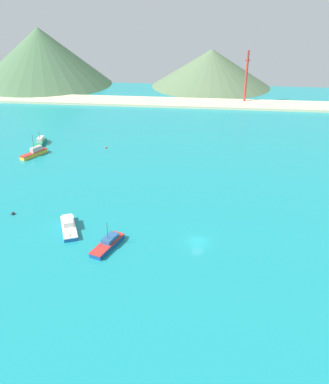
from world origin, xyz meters
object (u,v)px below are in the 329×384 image
Objects in this scene: fishing_boat_6 at (34,153)px; buoy_0 at (106,148)px; buoy_1 at (13,214)px; fishing_boat_2 at (40,142)px; fishing_boat_3 at (69,226)px; fishing_boat_4 at (108,244)px; radio_tower at (246,77)px.

buoy_0 is (22.05, 10.05, -0.91)m from fishing_boat_6.
buoy_1 is (-11.23, -49.23, 0.03)m from buoy_0.
buoy_0 is at bearing -1.36° from fishing_boat_2.
fishing_boat_4 reaches higher than fishing_boat_3.
radio_tower is (63.61, 120.02, 12.62)m from buoy_1.
fishing_boat_2 reaches higher than buoy_0.
radio_tower is (47.53, 125.20, 11.93)m from fishing_boat_3.
fishing_boat_6 is 12.99× the size of buoy_0.
fishing_boat_2 is at bearing 123.25° from fishing_boat_4.
buoy_0 is at bearing 24.50° from fishing_boat_6.
fishing_boat_2 is 1.00× the size of fishing_boat_3.
fishing_boat_6 is (-37.67, 50.38, 0.25)m from fishing_boat_4.
fishing_boat_4 is at bearing -75.50° from buoy_0.
radio_tower is at bearing 42.45° from fishing_boat_2.
fishing_boat_2 is 62.27m from fishing_boat_3.
buoy_0 is 0.03× the size of radio_tower.
buoy_0 is at bearing -126.50° from radio_tower.
fishing_boat_6 reaches higher than fishing_boat_3.
fishing_boat_2 reaches higher than fishing_boat_3.
fishing_boat_4 reaches higher than buoy_0.
fishing_boat_3 is 13.89× the size of buoy_0.
buoy_1 is at bearing -117.92° from radio_tower.
fishing_boat_3 is 1.07× the size of fishing_boat_4.
fishing_boat_3 is 1.07× the size of fishing_boat_6.
fishing_boat_6 is 40.66m from buoy_1.
fishing_boat_4 is 62.91m from fishing_boat_6.
radio_tower reaches higher than fishing_boat_3.
buoy_0 is 0.83× the size of buoy_1.
fishing_boat_2 is 0.43× the size of radio_tower.
fishing_boat_2 is 24.39m from buoy_0.
buoy_1 is (13.14, -49.81, -0.74)m from fishing_boat_2.
fishing_boat_6 is (2.33, -10.62, 0.14)m from fishing_boat_2.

